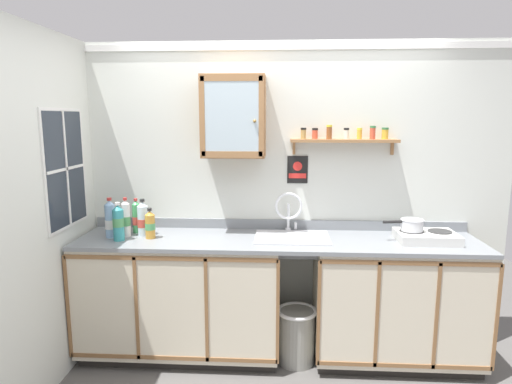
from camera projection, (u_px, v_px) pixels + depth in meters
The scene contains 20 objects.
back_wall at pixel (278, 195), 3.58m from camera, with size 3.67×0.07×2.45m.
side_wall_left at pixel (25, 222), 2.70m from camera, with size 0.05×3.52×2.45m, color silver.
lower_cabinet_run at pixel (181, 297), 3.43m from camera, with size 1.55×0.61×0.93m.
lower_cabinet_run_right at pixel (395, 303), 3.33m from camera, with size 1.24×0.61×0.93m.
countertop at pixel (277, 241), 3.30m from camera, with size 3.03×0.63×0.03m, color gray.
backsplash at pixel (278, 224), 3.58m from camera, with size 3.03×0.02×0.08m, color gray.
sink at pixel (291, 238), 3.34m from camera, with size 0.56×0.44×0.44m.
hot_plate_stove at pixel (426, 237), 3.22m from camera, with size 0.43×0.31×0.08m.
saucepan at pixel (411, 224), 3.24m from camera, with size 0.31×0.17×0.09m.
bottle_water_clear_0 at pixel (143, 219), 3.39m from camera, with size 0.09×0.09×0.29m.
bottle_opaque_white_1 at pixel (126, 219), 3.35m from camera, with size 0.07×0.07×0.30m.
bottle_water_blue_2 at pixel (110, 220), 3.32m from camera, with size 0.08×0.08×0.31m.
bottle_detergent_teal_3 at pixel (118, 223), 3.24m from camera, with size 0.08×0.08×0.29m.
bottle_juice_amber_4 at pixel (150, 225), 3.30m from camera, with size 0.08×0.08×0.23m.
bottle_soda_green_5 at pixel (136, 217), 3.46m from camera, with size 0.06×0.06×0.28m.
wall_cabinet at pixel (234, 117), 3.32m from camera, with size 0.48×0.31×0.62m.
spice_shelf at pixel (345, 139), 3.37m from camera, with size 0.83×0.14×0.23m.
warning_sign at pixel (298, 170), 3.50m from camera, with size 0.16×0.01×0.22m.
window at pixel (65, 169), 3.13m from camera, with size 0.03×0.58×0.86m.
trash_bin at pixel (297, 335), 3.34m from camera, with size 0.31×0.31×0.43m.
Camera 1 is at (0.03, -2.78, 1.87)m, focal length 30.59 mm.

